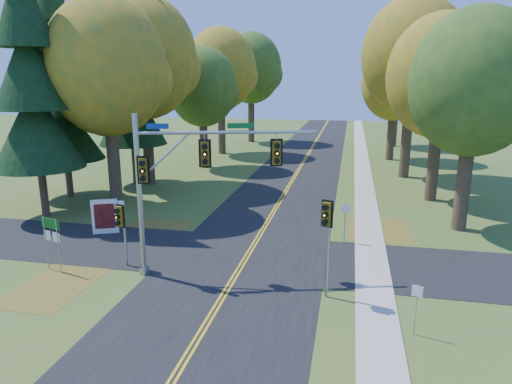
% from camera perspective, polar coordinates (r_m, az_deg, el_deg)
% --- Properties ---
extents(ground, '(160.00, 160.00, 0.00)m').
position_cam_1_polar(ground, '(21.80, -2.26, -9.89)').
color(ground, '#385B20').
rests_on(ground, ground).
extents(road_main, '(8.00, 160.00, 0.02)m').
position_cam_1_polar(road_main, '(21.80, -2.26, -9.86)').
color(road_main, black).
rests_on(road_main, ground).
extents(road_cross, '(60.00, 6.00, 0.02)m').
position_cam_1_polar(road_cross, '(23.59, -1.07, -7.94)').
color(road_cross, black).
rests_on(road_cross, ground).
extents(centerline_left, '(0.10, 160.00, 0.01)m').
position_cam_1_polar(centerline_left, '(21.81, -2.52, -9.80)').
color(centerline_left, gold).
rests_on(centerline_left, road_main).
extents(centerline_right, '(0.10, 160.00, 0.01)m').
position_cam_1_polar(centerline_right, '(21.77, -2.00, -9.85)').
color(centerline_right, gold).
rests_on(centerline_right, road_main).
extents(sidewalk_east, '(1.60, 160.00, 0.06)m').
position_cam_1_polar(sidewalk_east, '(21.27, 14.48, -10.90)').
color(sidewalk_east, '#9E998E').
rests_on(sidewalk_east, ground).
extents(leaf_patch_w_near, '(4.00, 6.00, 0.00)m').
position_cam_1_polar(leaf_patch_w_near, '(27.41, -13.54, -5.15)').
color(leaf_patch_w_near, brown).
rests_on(leaf_patch_w_near, ground).
extents(leaf_patch_e, '(3.50, 8.00, 0.00)m').
position_cam_1_polar(leaf_patch_e, '(26.88, 15.25, -5.65)').
color(leaf_patch_e, brown).
rests_on(leaf_patch_e, ground).
extents(leaf_patch_w_far, '(3.00, 5.00, 0.00)m').
position_cam_1_polar(leaf_patch_w_far, '(22.31, -23.65, -10.54)').
color(leaf_patch_w_far, brown).
rests_on(leaf_patch_w_far, ground).
extents(tree_w_a, '(8.00, 8.00, 14.15)m').
position_cam_1_polar(tree_w_a, '(32.86, -17.99, 14.53)').
color(tree_w_a, '#38281C').
rests_on(tree_w_a, ground).
extents(tree_e_a, '(7.20, 7.20, 12.73)m').
position_cam_1_polar(tree_e_a, '(28.87, 25.76, 12.10)').
color(tree_e_a, '#38281C').
rests_on(tree_e_a, ground).
extents(tree_w_b, '(8.60, 8.60, 15.38)m').
position_cam_1_polar(tree_w_b, '(39.31, -13.77, 15.92)').
color(tree_w_b, '#38281C').
rests_on(tree_w_b, ground).
extents(tree_e_b, '(7.60, 7.60, 13.33)m').
position_cam_1_polar(tree_e_b, '(35.41, 22.28, 13.15)').
color(tree_e_b, '#38281C').
rests_on(tree_e_b, ground).
extents(tree_w_c, '(6.80, 6.80, 11.91)m').
position_cam_1_polar(tree_w_c, '(46.10, -6.63, 12.87)').
color(tree_w_c, '#38281C').
rests_on(tree_w_c, ground).
extents(tree_e_c, '(8.80, 8.80, 15.79)m').
position_cam_1_polar(tree_e_c, '(43.32, 19.12, 15.74)').
color(tree_e_c, '#38281C').
rests_on(tree_e_c, ground).
extents(tree_w_d, '(8.20, 8.20, 14.56)m').
position_cam_1_polar(tree_w_d, '(54.61, -4.33, 15.03)').
color(tree_w_d, '#38281C').
rests_on(tree_w_d, ground).
extents(tree_e_d, '(7.00, 7.00, 12.32)m').
position_cam_1_polar(tree_e_d, '(52.37, 17.00, 12.83)').
color(tree_e_d, '#38281C').
rests_on(tree_e_d, ground).
extents(tree_w_e, '(8.40, 8.40, 14.97)m').
position_cam_1_polar(tree_w_e, '(64.89, -0.53, 15.17)').
color(tree_w_e, '#38281C').
rests_on(tree_w_e, ground).
extents(tree_e_e, '(7.80, 7.80, 13.74)m').
position_cam_1_polar(tree_e_e, '(63.14, 17.36, 13.79)').
color(tree_e_e, '#38281C').
rests_on(tree_e_e, ground).
extents(pine_a, '(5.60, 5.60, 19.48)m').
position_cam_1_polar(pine_a, '(31.88, -26.44, 13.26)').
color(pine_a, '#38281C').
rests_on(pine_a, ground).
extents(pine_b, '(5.60, 5.60, 17.31)m').
position_cam_1_polar(pine_b, '(36.82, -23.32, 11.90)').
color(pine_b, '#38281C').
rests_on(pine_b, ground).
extents(pine_c, '(5.60, 5.60, 20.56)m').
position_cam_1_polar(pine_c, '(39.59, -15.62, 14.81)').
color(pine_c, '#38281C').
rests_on(pine_c, ground).
extents(traffic_mast, '(7.85, 2.66, 7.38)m').
position_cam_1_polar(traffic_mast, '(20.41, -8.99, 2.30)').
color(traffic_mast, '#9A9EA3').
rests_on(traffic_mast, ground).
extents(east_signal_pole, '(0.47, 0.56, 4.22)m').
position_cam_1_polar(east_signal_pole, '(18.33, 8.87, -4.06)').
color(east_signal_pole, gray).
rests_on(east_signal_pole, ground).
extents(ped_signal_pole, '(0.49, 0.58, 3.14)m').
position_cam_1_polar(ped_signal_pole, '(22.36, -16.52, -3.46)').
color(ped_signal_pole, gray).
rests_on(ped_signal_pole, ground).
extents(route_sign_cluster, '(1.18, 0.42, 2.65)m').
position_cam_1_polar(route_sign_cluster, '(23.21, -24.22, -4.73)').
color(route_sign_cluster, gray).
rests_on(route_sign_cluster, ground).
extents(info_kiosk, '(1.43, 0.78, 2.04)m').
position_cam_1_polar(info_kiosk, '(27.93, -18.37, -2.95)').
color(info_kiosk, silver).
rests_on(info_kiosk, ground).
extents(reg_sign_e_north, '(0.43, 0.11, 2.24)m').
position_cam_1_polar(reg_sign_e_north, '(25.37, 11.10, -2.96)').
color(reg_sign_e_north, gray).
rests_on(reg_sign_e_north, ground).
extents(reg_sign_e_south, '(0.36, 0.14, 1.94)m').
position_cam_1_polar(reg_sign_e_south, '(17.24, 19.43, -12.66)').
color(reg_sign_e_south, gray).
rests_on(reg_sign_e_south, ground).
extents(reg_sign_w, '(0.39, 0.08, 2.03)m').
position_cam_1_polar(reg_sign_w, '(27.61, -16.46, -2.19)').
color(reg_sign_w, gray).
rests_on(reg_sign_w, ground).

